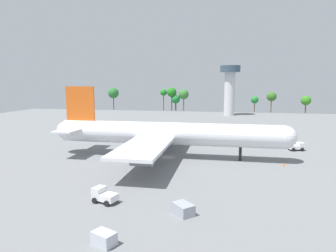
{
  "coord_description": "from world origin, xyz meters",
  "views": [
    {
      "loc": [
        14.22,
        -75.05,
        19.27
      ],
      "look_at": [
        0.0,
        0.0,
        8.17
      ],
      "focal_mm": 32.39,
      "sensor_mm": 36.0,
      "label": 1
    }
  ],
  "objects_px": {
    "pushback_tractor": "(104,195)",
    "control_tower": "(230,85)",
    "safety_cone_nose": "(284,164)",
    "cargo_container_fore": "(104,238)",
    "fuel_truck": "(297,146)",
    "cargo_container_aft": "(183,209)",
    "cargo_loader": "(255,135)",
    "cargo_airplane": "(167,134)",
    "catering_truck": "(146,136)"
  },
  "relations": [
    {
      "from": "catering_truck",
      "to": "pushback_tractor",
      "type": "xyz_separation_m",
      "value": [
        7.57,
        -54.68,
        0.11
      ]
    },
    {
      "from": "fuel_truck",
      "to": "cargo_container_fore",
      "type": "distance_m",
      "value": 67.17
    },
    {
      "from": "catering_truck",
      "to": "safety_cone_nose",
      "type": "height_order",
      "value": "catering_truck"
    },
    {
      "from": "cargo_airplane",
      "to": "cargo_container_fore",
      "type": "bearing_deg",
      "value": -88.93
    },
    {
      "from": "pushback_tractor",
      "to": "control_tower",
      "type": "xyz_separation_m",
      "value": [
        21.15,
        136.26,
        16.32
      ]
    },
    {
      "from": "pushback_tractor",
      "to": "control_tower",
      "type": "height_order",
      "value": "control_tower"
    },
    {
      "from": "cargo_airplane",
      "to": "safety_cone_nose",
      "type": "relative_size",
      "value": 74.72
    },
    {
      "from": "pushback_tractor",
      "to": "cargo_loader",
      "type": "relative_size",
      "value": 0.92
    },
    {
      "from": "cargo_container_aft",
      "to": "pushback_tractor",
      "type": "bearing_deg",
      "value": 170.61
    },
    {
      "from": "catering_truck",
      "to": "safety_cone_nose",
      "type": "distance_m",
      "value": 48.28
    },
    {
      "from": "cargo_airplane",
      "to": "fuel_truck",
      "type": "distance_m",
      "value": 38.16
    },
    {
      "from": "safety_cone_nose",
      "to": "cargo_container_fore",
      "type": "bearing_deg",
      "value": -124.43
    },
    {
      "from": "safety_cone_nose",
      "to": "control_tower",
      "type": "bearing_deg",
      "value": 96.02
    },
    {
      "from": "catering_truck",
      "to": "cargo_container_aft",
      "type": "bearing_deg",
      "value": -69.89
    },
    {
      "from": "control_tower",
      "to": "safety_cone_nose",
      "type": "bearing_deg",
      "value": -83.98
    },
    {
      "from": "fuel_truck",
      "to": "cargo_container_aft",
      "type": "height_order",
      "value": "fuel_truck"
    },
    {
      "from": "cargo_airplane",
      "to": "catering_truck",
      "type": "height_order",
      "value": "cargo_airplane"
    },
    {
      "from": "cargo_airplane",
      "to": "safety_cone_nose",
      "type": "distance_m",
      "value": 29.05
    },
    {
      "from": "fuel_truck",
      "to": "cargo_loader",
      "type": "bearing_deg",
      "value": 118.41
    },
    {
      "from": "cargo_loader",
      "to": "fuel_truck",
      "type": "distance_m",
      "value": 20.35
    },
    {
      "from": "safety_cone_nose",
      "to": "control_tower",
      "type": "height_order",
      "value": "control_tower"
    },
    {
      "from": "fuel_truck",
      "to": "control_tower",
      "type": "relative_size",
      "value": 0.16
    },
    {
      "from": "cargo_airplane",
      "to": "catering_truck",
      "type": "distance_m",
      "value": 26.92
    },
    {
      "from": "fuel_truck",
      "to": "safety_cone_nose",
      "type": "relative_size",
      "value": 5.46
    },
    {
      "from": "fuel_truck",
      "to": "cargo_airplane",
      "type": "bearing_deg",
      "value": -157.34
    },
    {
      "from": "catering_truck",
      "to": "control_tower",
      "type": "bearing_deg",
      "value": 70.6
    },
    {
      "from": "cargo_container_aft",
      "to": "safety_cone_nose",
      "type": "xyz_separation_m",
      "value": [
        19.33,
        30.06,
        -0.42
      ]
    },
    {
      "from": "catering_truck",
      "to": "safety_cone_nose",
      "type": "bearing_deg",
      "value": -33.73
    },
    {
      "from": "pushback_tractor",
      "to": "safety_cone_nose",
      "type": "height_order",
      "value": "pushback_tractor"
    },
    {
      "from": "safety_cone_nose",
      "to": "control_tower",
      "type": "xyz_separation_m",
      "value": [
        -11.42,
        108.39,
        17.07
      ]
    },
    {
      "from": "fuel_truck",
      "to": "cargo_container_aft",
      "type": "relative_size",
      "value": 1.2
    },
    {
      "from": "cargo_container_aft",
      "to": "control_tower",
      "type": "height_order",
      "value": "control_tower"
    },
    {
      "from": "control_tower",
      "to": "pushback_tractor",
      "type": "bearing_deg",
      "value": -98.82
    },
    {
      "from": "pushback_tractor",
      "to": "cargo_loader",
      "type": "height_order",
      "value": "pushback_tractor"
    },
    {
      "from": "cargo_container_fore",
      "to": "cargo_loader",
      "type": "bearing_deg",
      "value": 72.13
    },
    {
      "from": "fuel_truck",
      "to": "safety_cone_nose",
      "type": "bearing_deg",
      "value": -110.44
    },
    {
      "from": "cargo_airplane",
      "to": "cargo_loader",
      "type": "distance_m",
      "value": 41.45
    },
    {
      "from": "catering_truck",
      "to": "control_tower",
      "type": "relative_size",
      "value": 0.17
    },
    {
      "from": "fuel_truck",
      "to": "control_tower",
      "type": "bearing_deg",
      "value": 101.26
    },
    {
      "from": "fuel_truck",
      "to": "cargo_container_aft",
      "type": "distance_m",
      "value": 54.4
    },
    {
      "from": "pushback_tractor",
      "to": "safety_cone_nose",
      "type": "bearing_deg",
      "value": 40.55
    },
    {
      "from": "safety_cone_nose",
      "to": "pushback_tractor",
      "type": "bearing_deg",
      "value": -139.45
    },
    {
      "from": "cargo_airplane",
      "to": "pushback_tractor",
      "type": "distance_m",
      "value": 31.74
    },
    {
      "from": "pushback_tractor",
      "to": "cargo_container_fore",
      "type": "relative_size",
      "value": 1.35
    },
    {
      "from": "pushback_tractor",
      "to": "fuel_truck",
      "type": "height_order",
      "value": "pushback_tractor"
    },
    {
      "from": "cargo_container_fore",
      "to": "cargo_airplane",
      "type": "bearing_deg",
      "value": 91.07
    },
    {
      "from": "catering_truck",
      "to": "cargo_loader",
      "type": "xyz_separation_m",
      "value": [
        37.08,
        8.84,
        -0.07
      ]
    },
    {
      "from": "cargo_loader",
      "to": "safety_cone_nose",
      "type": "relative_size",
      "value": 5.88
    },
    {
      "from": "cargo_container_fore",
      "to": "pushback_tractor",
      "type": "bearing_deg",
      "value": 112.57
    },
    {
      "from": "safety_cone_nose",
      "to": "cargo_airplane",
      "type": "bearing_deg",
      "value": 173.59
    }
  ]
}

